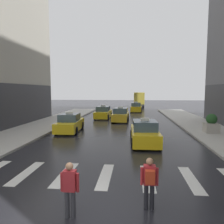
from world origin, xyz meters
TOP-DOWN VIEW (x-y plane):
  - ground_plane at (0.00, 0.00)m, footprint 160.00×160.00m
  - crosswalk_markings at (-0.00, 3.00)m, footprint 11.30×2.80m
  - taxi_lead at (2.00, 8.96)m, footprint 2.03×4.59m
  - taxi_second at (-4.55, 12.72)m, footprint 2.09×4.61m
  - taxi_third at (-0.30, 19.77)m, footprint 2.05×4.59m
  - taxi_fourth at (-2.79, 22.19)m, footprint 2.06×4.60m
  - taxi_fifth at (1.79, 31.63)m, footprint 2.06×4.60m
  - box_truck at (2.55, 42.44)m, footprint 2.31×7.55m
  - pedestrian_with_backpack at (1.68, 0.52)m, footprint 0.55×0.43m
  - pedestrian_plain_coat at (-0.63, -0.09)m, footprint 0.55×0.24m
  - planter_mid_block at (7.86, 12.67)m, footprint 1.10×1.10m

SIDE VIEW (x-z plane):
  - ground_plane at x=0.00m, z-range 0.00..0.00m
  - crosswalk_markings at x=0.00m, z-range 0.00..0.01m
  - taxi_lead at x=2.00m, z-range -0.18..1.63m
  - taxi_second at x=-4.55m, z-range -0.18..1.63m
  - taxi_third at x=-0.30m, z-range -0.18..1.63m
  - taxi_fourth at x=-2.79m, z-range -0.18..1.63m
  - taxi_fifth at x=1.79m, z-range -0.18..1.63m
  - planter_mid_block at x=7.86m, z-range 0.07..1.67m
  - pedestrian_plain_coat at x=-0.63m, z-range 0.11..1.76m
  - pedestrian_with_backpack at x=1.68m, z-range 0.15..1.80m
  - box_truck at x=2.55m, z-range 0.18..3.53m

